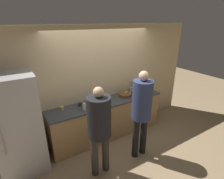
{
  "coord_description": "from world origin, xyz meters",
  "views": [
    {
      "loc": [
        -1.82,
        -2.84,
        2.67
      ],
      "look_at": [
        0.0,
        0.13,
        1.29
      ],
      "focal_mm": 28.0,
      "sensor_mm": 36.0,
      "label": 1
    }
  ],
  "objects": [
    {
      "name": "cup_yellow",
      "position": [
        -1.03,
        0.45,
        0.97
      ],
      "size": [
        0.08,
        0.08,
        0.08
      ],
      "color": "gold",
      "rests_on": "counter"
    },
    {
      "name": "fruit_bowl",
      "position": [
        0.51,
        0.36,
        0.97
      ],
      "size": [
        0.32,
        0.32,
        0.11
      ],
      "color": "brown",
      "rests_on": "counter"
    },
    {
      "name": "wall_back",
      "position": [
        0.0,
        0.62,
        1.3
      ],
      "size": [
        5.2,
        0.06,
        2.6
      ],
      "color": "#D6BC8C",
      "rests_on": "ground_plane"
    },
    {
      "name": "counter",
      "position": [
        0.0,
        0.34,
        0.47
      ],
      "size": [
        2.79,
        0.6,
        0.94
      ],
      "color": "tan",
      "rests_on": "ground_plane"
    },
    {
      "name": "person_center",
      "position": [
        0.22,
        -0.59,
        1.12
      ],
      "size": [
        0.38,
        0.38,
        1.84
      ],
      "color": "black",
      "rests_on": "ground_plane"
    },
    {
      "name": "cup_black",
      "position": [
        -0.64,
        0.43,
        0.97
      ],
      "size": [
        0.08,
        0.08,
        0.08
      ],
      "color": "#28282D",
      "rests_on": "counter"
    },
    {
      "name": "utensil_crock",
      "position": [
        0.83,
        0.53,
        1.0
      ],
      "size": [
        0.1,
        0.1,
        0.28
      ],
      "color": "#ADA393",
      "rests_on": "counter"
    },
    {
      "name": "refrigerator",
      "position": [
        -1.88,
        0.24,
        0.94
      ],
      "size": [
        0.77,
        0.74,
        1.89
      ],
      "color": "#B7B7BC",
      "rests_on": "ground_plane"
    },
    {
      "name": "person_left",
      "position": [
        -0.69,
        -0.59,
        1.06
      ],
      "size": [
        0.4,
        0.4,
        1.72
      ],
      "color": "#38332D",
      "rests_on": "ground_plane"
    },
    {
      "name": "bottle_clear",
      "position": [
        -0.63,
        0.21,
        1.02
      ],
      "size": [
        0.06,
        0.06,
        0.22
      ],
      "color": "silver",
      "rests_on": "counter"
    },
    {
      "name": "ground_plane",
      "position": [
        0.0,
        0.0,
        0.0
      ],
      "size": [
        14.0,
        14.0,
        0.0
      ],
      "primitive_type": "plane",
      "color": "#9E8460"
    },
    {
      "name": "bottle_dark",
      "position": [
        -0.11,
        0.25,
        1.01
      ],
      "size": [
        0.08,
        0.08,
        0.19
      ],
      "color": "#333338",
      "rests_on": "counter"
    }
  ]
}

